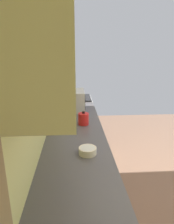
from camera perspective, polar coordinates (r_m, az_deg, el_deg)
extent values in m
cube|color=#E1DD86|center=(1.96, -14.38, 4.81)|extent=(4.38, 0.12, 2.74)
cube|color=beige|center=(2.03, -3.06, -23.62)|extent=(3.52, 0.61, 0.90)
cube|color=#4E4C51|center=(1.76, -3.31, -12.16)|extent=(3.55, 0.64, 0.02)
cube|color=#332819|center=(2.05, 6.27, -23.15)|extent=(0.01, 0.01, 0.83)
cube|color=#332819|center=(2.39, 4.41, -16.35)|extent=(0.01, 0.01, 0.83)
cube|color=#332819|center=(2.77, 3.11, -11.31)|extent=(0.01, 0.01, 0.83)
cube|color=#332819|center=(3.16, 2.16, -7.49)|extent=(0.01, 0.01, 0.83)
cube|color=beige|center=(1.54, -9.95, 20.22)|extent=(2.09, 0.30, 0.60)
cube|color=#B7BABF|center=(3.83, -3.43, -2.77)|extent=(0.59, 0.62, 0.92)
cube|color=black|center=(3.86, 1.29, -3.31)|extent=(0.46, 0.01, 0.51)
cube|color=black|center=(3.69, -3.56, 4.13)|extent=(0.56, 0.59, 0.02)
cube|color=#B7BABF|center=(3.68, -8.13, 5.24)|extent=(0.56, 0.04, 0.18)
cylinder|color=#38383D|center=(3.56, -1.75, 3.92)|extent=(0.11, 0.11, 0.01)
cylinder|color=#38383D|center=(3.82, -1.90, 4.83)|extent=(0.11, 0.11, 0.01)
cylinder|color=#38383D|center=(3.56, -5.35, 3.85)|extent=(0.11, 0.11, 0.01)
cylinder|color=#38383D|center=(3.82, -5.27, 4.77)|extent=(0.11, 0.11, 0.01)
cube|color=#B7BABF|center=(2.94, -4.05, 3.38)|extent=(0.45, 0.33, 0.29)
cube|color=black|center=(2.90, -0.74, 3.25)|extent=(0.28, 0.01, 0.20)
cube|color=#2D2D33|center=(3.11, -0.95, 4.22)|extent=(0.08, 0.01, 0.20)
cylinder|color=silver|center=(1.73, 0.18, -11.16)|extent=(0.15, 0.15, 0.06)
cylinder|color=silver|center=(1.72, 0.18, -10.73)|extent=(0.13, 0.13, 0.03)
cylinder|color=red|center=(2.36, -1.02, -2.01)|extent=(0.13, 0.13, 0.14)
cylinder|color=black|center=(2.34, -1.03, -0.11)|extent=(0.03, 0.03, 0.02)
cylinder|color=red|center=(2.42, -1.11, -0.83)|extent=(0.08, 0.02, 0.05)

